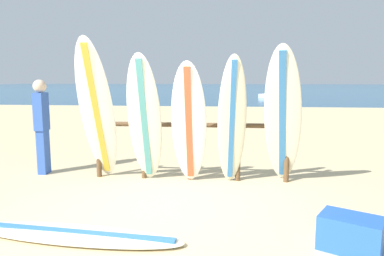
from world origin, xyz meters
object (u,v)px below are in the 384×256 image
(surfboard_leaning_center, at_px, (232,121))
(surfboard_lying_on_sand, at_px, (74,234))
(surfboard_leaning_far_left, at_px, (97,113))
(surfboard_leaning_center_left, at_px, (189,124))
(cooler_box, at_px, (351,233))
(surfboard_leaning_left, at_px, (145,120))
(surfboard_rack, at_px, (190,141))
(small_boat_offshore, at_px, (271,95))
(surfboard_leaning_center_right, at_px, (283,118))
(beachgoer_standing, at_px, (42,123))

(surfboard_leaning_center, height_order, surfboard_lying_on_sand, surfboard_leaning_center)
(surfboard_leaning_far_left, relative_size, surfboard_leaning_center_left, 1.18)
(surfboard_leaning_center, bearing_deg, cooler_box, -60.45)
(surfboard_leaning_left, relative_size, surfboard_lying_on_sand, 0.84)
(surfboard_leaning_far_left, distance_m, surfboard_leaning_center, 2.20)
(surfboard_leaning_center_left, relative_size, cooler_box, 3.38)
(surfboard_leaning_center_left, distance_m, surfboard_lying_on_sand, 2.52)
(surfboard_leaning_far_left, distance_m, cooler_box, 4.09)
(surfboard_rack, height_order, small_boat_offshore, surfboard_rack)
(surfboard_rack, distance_m, surfboard_leaning_far_left, 1.63)
(surfboard_leaning_center_right, distance_m, beachgoer_standing, 4.27)
(beachgoer_standing, bearing_deg, surfboard_leaning_far_left, -22.58)
(surfboard_leaning_left, xyz_separation_m, surfboard_leaning_center, (1.43, 0.04, -0.01))
(surfboard_leaning_center_left, height_order, surfboard_leaning_center, surfboard_leaning_center)
(small_boat_offshore, bearing_deg, beachgoer_standing, -105.08)
(surfboard_leaning_far_left, xyz_separation_m, beachgoer_standing, (-1.25, 0.52, -0.24))
(surfboard_leaning_center, height_order, surfboard_leaning_center_right, surfboard_leaning_center_right)
(surfboard_leaning_center, bearing_deg, surfboard_leaning_center_right, -1.58)
(surfboard_leaning_far_left, xyz_separation_m, surfboard_leaning_center_left, (1.51, 0.05, -0.18))
(surfboard_leaning_center, distance_m, surfboard_leaning_center_right, 0.80)
(surfboard_rack, height_order, surfboard_lying_on_sand, surfboard_rack)
(cooler_box, bearing_deg, surfboard_leaning_center_right, 130.35)
(surfboard_leaning_left, relative_size, surfboard_leaning_center_right, 0.95)
(surfboard_leaning_left, xyz_separation_m, cooler_box, (2.64, -2.10, -0.90))
(small_boat_offshore, bearing_deg, cooler_box, -95.00)
(surfboard_leaning_far_left, distance_m, surfboard_lying_on_sand, 2.37)
(surfboard_rack, height_order, surfboard_leaning_far_left, surfboard_leaning_far_left)
(surfboard_leaning_left, bearing_deg, surfboard_leaning_center_right, 0.38)
(surfboard_rack, relative_size, beachgoer_standing, 1.96)
(surfboard_rack, distance_m, cooler_box, 3.14)
(surfboard_lying_on_sand, distance_m, small_boat_offshore, 29.88)
(surfboard_rack, relative_size, cooler_box, 5.65)
(surfboard_lying_on_sand, bearing_deg, beachgoer_standing, 123.65)
(small_boat_offshore, xyz_separation_m, cooler_box, (-2.57, -29.36, -0.08))
(surfboard_leaning_center_left, distance_m, cooler_box, 2.93)
(surfboard_lying_on_sand, xyz_separation_m, small_boat_offshore, (5.53, 29.36, 0.22))
(surfboard_leaning_left, xyz_separation_m, surfboard_leaning_center_right, (2.22, 0.01, 0.05))
(surfboard_lying_on_sand, height_order, beachgoer_standing, beachgoer_standing)
(surfboard_rack, xyz_separation_m, beachgoer_standing, (-2.74, 0.11, 0.27))
(surfboard_rack, height_order, cooler_box, surfboard_rack)
(surfboard_leaning_far_left, distance_m, surfboard_leaning_left, 0.78)
(surfboard_rack, distance_m, surfboard_leaning_center_left, 0.49)
(surfboard_rack, distance_m, small_boat_offshore, 27.30)
(surfboard_leaning_center, bearing_deg, surfboard_rack, 157.06)
(small_boat_offshore, bearing_deg, surfboard_rack, -99.46)
(surfboard_rack, distance_m, surfboard_leaning_center_right, 1.60)
(surfboard_rack, bearing_deg, surfboard_lying_on_sand, -113.24)
(beachgoer_standing, height_order, cooler_box, beachgoer_standing)
(surfboard_rack, xyz_separation_m, small_boat_offshore, (4.49, 26.93, -0.43))
(surfboard_leaning_center, relative_size, surfboard_lying_on_sand, 0.83)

